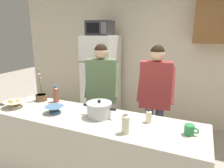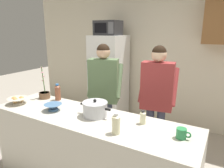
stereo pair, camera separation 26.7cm
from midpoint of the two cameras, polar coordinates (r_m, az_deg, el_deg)
name	(u,v)px [view 1 (the left image)]	position (r m, az deg, el deg)	size (l,w,h in m)	color
back_wall_unit	(160,53)	(4.14, 11.42, 8.50)	(6.00, 0.48, 2.60)	beige
kitchen_island	(93,154)	(2.53, -8.59, -18.85)	(2.42, 0.68, 0.92)	beige
refrigerator	(101,79)	(4.23, -4.85, 1.39)	(0.64, 0.68, 1.76)	white
microwave	(100,28)	(4.10, -5.32, 15.30)	(0.48, 0.37, 0.28)	#2D2D30
person_near_pot	(102,87)	(3.02, -5.48, -0.81)	(0.60, 0.54, 1.67)	#33384C
person_by_sink	(155,91)	(2.85, 9.43, -1.94)	(0.55, 0.48, 1.67)	#33384C
cooking_pot	(99,110)	(2.29, -6.94, -7.14)	(0.39, 0.28, 0.20)	silver
coffee_mug	(190,130)	(2.00, 17.23, -12.20)	(0.13, 0.09, 0.10)	#2D8C4C
bread_bowl	(14,104)	(2.88, -28.10, -4.89)	(0.26, 0.26, 0.10)	beige
empty_bowl	(54,109)	(2.52, -18.77, -6.67)	(0.22, 0.22, 0.08)	#4C7299
bottle_near_edge	(126,123)	(1.91, -0.22, -10.98)	(0.08, 0.08, 0.20)	beige
bottle_mid_counter	(149,116)	(2.15, 6.71, -8.89)	(0.06, 0.06, 0.14)	beige
bottle_far_corner	(56,94)	(2.85, -18.03, -2.69)	(0.08, 0.08, 0.23)	brown
potted_orchid	(41,96)	(2.99, -21.59, -3.17)	(0.15, 0.15, 0.46)	brown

